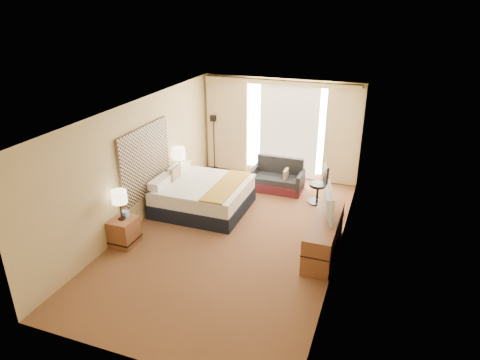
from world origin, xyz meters
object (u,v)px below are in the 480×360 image
(nightstand_right, at_px, (183,183))
(bed, at_px, (203,195))
(floor_lamp, at_px, (214,131))
(television, at_px, (325,203))
(nightstand_left, at_px, (124,232))
(desk_chair, at_px, (320,186))
(media_dresser, at_px, (324,236))
(lamp_left, at_px, (119,197))
(lamp_right, at_px, (179,154))
(loveseat, at_px, (278,180))

(nightstand_right, height_order, bed, bed)
(floor_lamp, xyz_separation_m, television, (3.60, -3.17, -0.11))
(nightstand_left, relative_size, desk_chair, 0.58)
(nightstand_left, xyz_separation_m, floor_lamp, (0.05, 4.35, 0.81))
(desk_chair, bearing_deg, media_dresser, -98.15)
(nightstand_left, relative_size, television, 0.58)
(nightstand_left, xyz_separation_m, lamp_left, (-0.01, -0.01, 0.75))
(nightstand_left, xyz_separation_m, nightstand_right, (0.00, 2.50, 0.00))
(lamp_right, xyz_separation_m, television, (3.68, -1.25, -0.09))
(loveseat, xyz_separation_m, lamp_right, (-2.15, -1.10, 0.80))
(loveseat, height_order, lamp_right, lamp_right)
(media_dresser, bearing_deg, loveseat, 122.40)
(media_dresser, bearing_deg, nightstand_right, 158.60)
(floor_lamp, height_order, desk_chair, floor_lamp)
(nightstand_right, distance_m, desk_chair, 3.32)
(loveseat, height_order, desk_chair, desk_chair)
(loveseat, distance_m, lamp_right, 2.55)
(nightstand_left, bearing_deg, nightstand_right, 90.00)
(loveseat, relative_size, lamp_right, 1.94)
(nightstand_right, xyz_separation_m, desk_chair, (3.24, 0.67, 0.14))
(nightstand_right, bearing_deg, loveseat, 26.07)
(desk_chair, distance_m, lamp_right, 3.42)
(nightstand_left, height_order, nightstand_right, same)
(nightstand_left, height_order, lamp_right, lamp_right)
(nightstand_left, bearing_deg, loveseat, 59.05)
(nightstand_left, distance_m, lamp_left, 0.75)
(desk_chair, distance_m, television, 2.10)
(nightstand_right, height_order, desk_chair, desk_chair)
(media_dresser, relative_size, lamp_right, 2.74)
(floor_lamp, bearing_deg, desk_chair, -20.30)
(loveseat, relative_size, lamp_left, 2.11)
(nightstand_right, xyz_separation_m, lamp_right, (-0.03, -0.07, 0.78))
(media_dresser, distance_m, desk_chair, 2.17)
(nightstand_left, relative_size, bed, 0.28)
(media_dresser, relative_size, bed, 0.92)
(lamp_left, bearing_deg, lamp_right, 90.65)
(loveseat, xyz_separation_m, television, (1.53, -2.36, 0.71))
(desk_chair, xyz_separation_m, lamp_right, (-3.28, -0.73, 0.64))
(bed, distance_m, loveseat, 2.10)
(bed, bearing_deg, floor_lamp, 107.29)
(nightstand_left, relative_size, loveseat, 0.43)
(desk_chair, bearing_deg, bed, -172.79)
(floor_lamp, distance_m, desk_chair, 3.47)
(nightstand_right, relative_size, television, 0.58)
(bed, xyz_separation_m, floor_lamp, (-0.76, 2.45, 0.74))
(bed, bearing_deg, media_dresser, -16.39)
(media_dresser, distance_m, bed, 3.01)
(floor_lamp, bearing_deg, nightstand_left, -90.62)
(bed, xyz_separation_m, desk_chair, (2.43, 1.27, 0.07))
(loveseat, relative_size, floor_lamp, 0.83)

